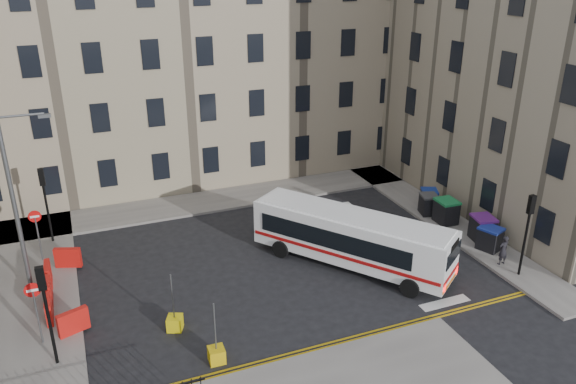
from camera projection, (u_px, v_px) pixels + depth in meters
ground at (308, 257)px, 28.59m from camera, size 120.00×120.00×0.00m
pavement_north at (159, 209)px, 33.84m from camera, size 36.00×3.20×0.15m
pavement_east at (413, 200)px, 35.08m from camera, size 2.40×26.00×0.15m
pavement_west at (7, 305)px, 24.59m from camera, size 6.00×22.00×0.15m
terrace_north at (113, 50)px, 36.08m from camera, size 38.30×10.80×17.20m
corner_east at (551, 34)px, 35.68m from camera, size 17.80×24.30×19.20m
traffic_light_east at (528, 223)px, 25.74m from camera, size 0.28×0.22×4.10m
traffic_light_nw at (45, 194)px, 28.89m from camera, size 0.28×0.22×4.10m
traffic_light_sw at (45, 301)px, 19.92m from camera, size 0.28×0.22×4.10m
streetlamp at (14, 204)px, 24.13m from camera, size 0.50×0.22×8.14m
no_entry_north at (36, 225)px, 27.32m from camera, size 0.60×0.08×3.00m
no_entry_south at (35, 301)px, 21.34m from camera, size 0.60×0.08×3.00m
roadworks_barriers at (57, 289)px, 24.68m from camera, size 1.66×6.26×1.00m
bus at (351, 237)px, 27.29m from camera, size 7.70×9.36×2.71m
wheelie_bin_a at (490, 238)px, 28.87m from camera, size 1.30×1.38×1.23m
wheelie_bin_b at (482, 228)px, 29.80m from camera, size 1.28×1.40×1.35m
wheelie_bin_c at (446, 211)px, 31.76m from camera, size 1.14×1.29×1.37m
wheelie_bin_d at (429, 204)px, 32.88m from camera, size 1.20×1.29×1.19m
wheelie_bin_e at (429, 199)px, 33.64m from camera, size 1.27×1.34×1.16m
pedestrian at (503, 250)px, 27.39m from camera, size 0.59×0.41×1.54m
bollard_yellow at (175, 323)px, 22.98m from camera, size 0.79×0.79×0.60m
bollard_chevron at (217, 355)px, 21.14m from camera, size 0.62×0.62×0.60m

